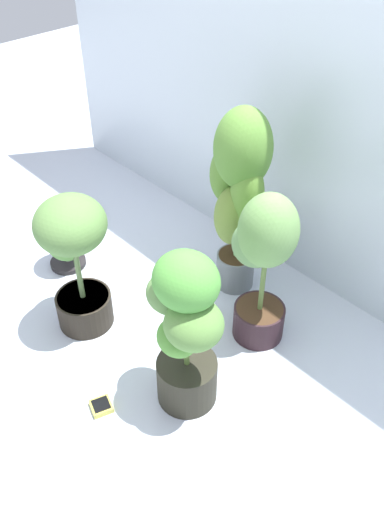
# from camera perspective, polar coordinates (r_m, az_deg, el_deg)

# --- Properties ---
(ground_plane) EXTENTS (8.00, 8.00, 0.00)m
(ground_plane) POSITION_cam_1_polar(r_m,az_deg,el_deg) (2.45, -4.86, -8.50)
(ground_plane) COLOR silver
(ground_plane) RESTS_ON ground
(mylar_back_wall) EXTENTS (3.20, 0.01, 2.00)m
(mylar_back_wall) POSITION_cam_1_polar(r_m,az_deg,el_deg) (2.40, 10.69, 19.05)
(mylar_back_wall) COLOR silver
(mylar_back_wall) RESTS_ON ground
(potted_plant_back_center) EXTENTS (0.37, 0.33, 0.92)m
(potted_plant_back_center) POSITION_cam_1_polar(r_m,az_deg,el_deg) (2.36, 4.91, 7.33)
(potted_plant_back_center) COLOR slate
(potted_plant_back_center) RESTS_ON ground
(potted_plant_back_right) EXTENTS (0.35, 0.33, 0.73)m
(potted_plant_back_right) POSITION_cam_1_polar(r_m,az_deg,el_deg) (2.20, 7.42, -0.22)
(potted_plant_back_right) COLOR #301D23
(potted_plant_back_right) RESTS_ON ground
(potted_plant_front_left) EXTENTS (0.44, 0.41, 0.66)m
(potted_plant_front_left) POSITION_cam_1_polar(r_m,az_deg,el_deg) (2.30, -12.31, 0.59)
(potted_plant_front_left) COLOR black
(potted_plant_front_left) RESTS_ON ground
(potted_plant_front_right) EXTENTS (0.42, 0.31, 0.72)m
(potted_plant_front_right) POSITION_cam_1_polar(r_m,az_deg,el_deg) (1.94, -0.70, -7.50)
(potted_plant_front_right) COLOR #2C2A1F
(potted_plant_front_right) RESTS_ON ground
(hygrometer_box) EXTENTS (0.10, 0.10, 0.03)m
(hygrometer_box) POSITION_cam_1_polar(r_m,az_deg,el_deg) (2.23, -9.47, -15.24)
(hygrometer_box) COLOR #D0C64D
(hygrometer_box) RESTS_ON ground
(floor_fan) EXTENTS (0.29, 0.29, 0.34)m
(floor_fan) POSITION_cam_1_polar(r_m,az_deg,el_deg) (2.74, -13.41, 2.60)
(floor_fan) COLOR #262324
(floor_fan) RESTS_ON ground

